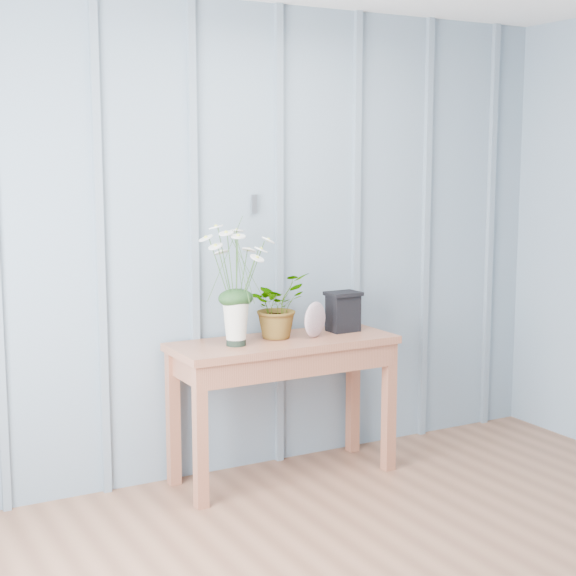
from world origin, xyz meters
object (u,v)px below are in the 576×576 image
carved_box (343,311)px  felt_disc_vessel (315,320)px  sideboard (283,361)px  daisy_vase (236,268)px

carved_box → felt_disc_vessel: bearing=-162.3°
sideboard → daisy_vase: bearing=-177.0°
carved_box → daisy_vase: bearing=-175.4°
daisy_vase → carved_box: bearing=4.6°
daisy_vase → felt_disc_vessel: size_ratio=3.29×
felt_disc_vessel → carved_box: carved_box is taller
sideboard → daisy_vase: 0.58m
daisy_vase → carved_box: 0.73m
felt_disc_vessel → daisy_vase: bearing=150.7°
sideboard → felt_disc_vessel: 0.27m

